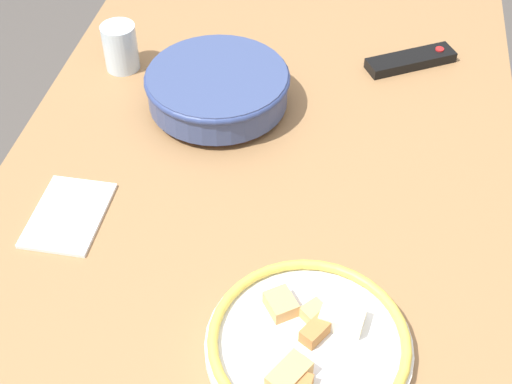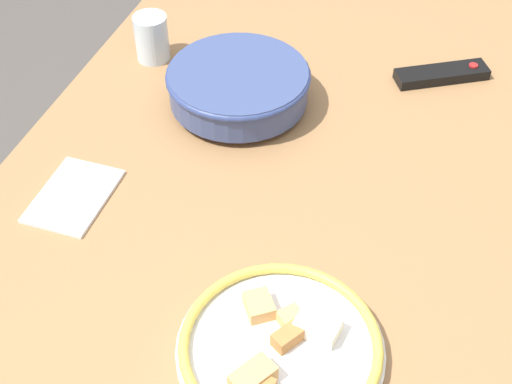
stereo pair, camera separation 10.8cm
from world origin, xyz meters
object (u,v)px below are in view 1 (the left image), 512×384
(noodle_bowl, at_px, (218,87))
(tv_remote, at_px, (411,60))
(drinking_glass, at_px, (120,47))
(food_plate, at_px, (309,343))

(noodle_bowl, height_order, tv_remote, noodle_bowl)
(tv_remote, xyz_separation_m, drinking_glass, (0.11, -0.54, 0.04))
(noodle_bowl, distance_m, drinking_glass, 0.22)
(food_plate, distance_m, tv_remote, 0.68)
(drinking_glass, bearing_deg, food_plate, 37.15)
(food_plate, relative_size, drinking_glass, 2.96)
(drinking_glass, bearing_deg, tv_remote, 100.97)
(noodle_bowl, distance_m, food_plate, 0.53)
(noodle_bowl, bearing_deg, food_plate, 24.96)
(noodle_bowl, height_order, drinking_glass, drinking_glass)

